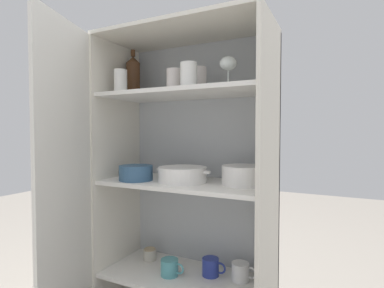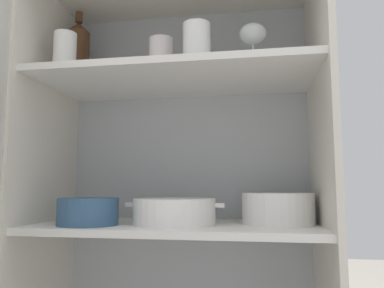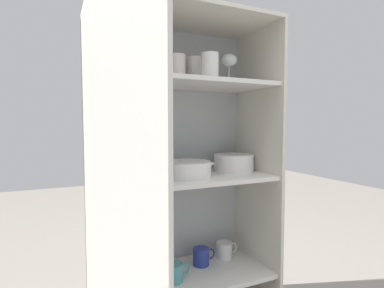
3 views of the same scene
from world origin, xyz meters
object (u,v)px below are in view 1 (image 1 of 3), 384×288
wine_bottle (133,76)px  plate_stack_white (244,175)px  storage_jar (150,254)px  mixing_bowl_large (136,172)px  coffee_mug_primary (170,267)px  casserole_dish (182,174)px

wine_bottle → plate_stack_white: bearing=-1.8°
storage_jar → mixing_bowl_large: bearing=-80.0°
coffee_mug_primary → storage_jar: 0.23m
mixing_bowl_large → storage_jar: 0.51m
mixing_bowl_large → coffee_mug_primary: 0.51m
casserole_dish → storage_jar: bearing=159.9°
plate_stack_white → casserole_dish: bearing=-169.4°
wine_bottle → coffee_mug_primary: (0.29, -0.09, -1.00)m
coffee_mug_primary → wine_bottle: bearing=162.7°
plate_stack_white → wine_bottle: bearing=178.2°
wine_bottle → casserole_dish: wine_bottle is taller
wine_bottle → coffee_mug_primary: 1.04m
wine_bottle → storage_jar: (0.09, 0.02, -1.01)m
mixing_bowl_large → casserole_dish: bearing=14.7°
mixing_bowl_large → casserole_dish: 0.24m
mixing_bowl_large → casserole_dish: (0.24, 0.06, -0.00)m
plate_stack_white → storage_jar: plate_stack_white is taller
coffee_mug_primary → casserole_dish: bearing=12.8°
plate_stack_white → storage_jar: size_ratio=2.78×
mixing_bowl_large → coffee_mug_primary: (0.17, 0.05, -0.48)m
plate_stack_white → casserole_dish: plate_stack_white is taller
casserole_dish → coffee_mug_primary: bearing=-167.2°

